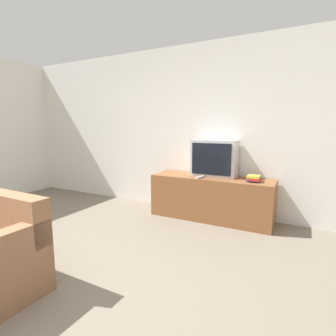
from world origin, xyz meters
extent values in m
cube|color=white|center=(0.00, 3.03, 1.30)|extent=(9.00, 0.06, 2.60)
cube|color=brown|center=(0.86, 2.73, 0.31)|extent=(1.76, 0.51, 0.63)
cube|color=silver|center=(0.86, 2.84, 0.89)|extent=(0.66, 0.29, 0.53)
cube|color=black|center=(0.86, 2.69, 0.89)|extent=(0.58, 0.01, 0.45)
cube|color=#23478E|center=(1.44, 2.69, 0.64)|extent=(0.15, 0.15, 0.02)
cube|color=#B72D28|center=(1.46, 2.68, 0.66)|extent=(0.16, 0.19, 0.03)
cube|color=gold|center=(1.45, 2.68, 0.70)|extent=(0.16, 0.18, 0.03)
cube|color=#B7B7B7|center=(0.73, 2.58, 0.64)|extent=(0.08, 0.19, 0.02)
camera|label=1|loc=(2.03, -0.88, 1.35)|focal=28.00mm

